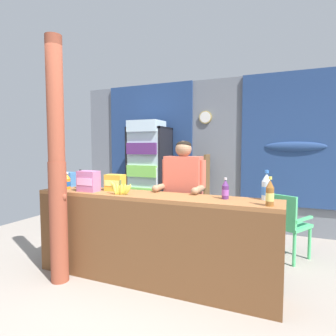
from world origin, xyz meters
TOP-DOWN VIEW (x-y plane):
  - ground_plane at (0.00, 1.12)m, footprint 7.32×7.32m
  - back_wall_curtained at (-0.00, 2.85)m, footprint 5.48×0.22m
  - stall_counter at (-0.13, 0.34)m, footprint 2.68×0.47m
  - timber_post at (-1.04, 0.06)m, footprint 0.21×0.19m
  - drink_fridge at (-1.13, 2.37)m, footprint 0.69×0.63m
  - bottle_shelf_rack at (-0.30, 2.51)m, footprint 0.48×0.28m
  - plastic_lawn_chair at (1.20, 1.66)m, footprint 0.60×0.60m
  - shopkeeper at (0.09, 0.87)m, footprint 0.54×0.42m
  - soda_bottle_water at (1.03, 0.59)m, footprint 0.09×0.09m
  - soda_bottle_grape_soda at (0.66, 0.49)m, footprint 0.07×0.07m
  - soda_bottle_iced_tea at (1.08, 0.31)m, footprint 0.07×0.07m
  - soda_bottle_orange_soda at (-1.22, 0.40)m, footprint 0.07×0.07m
  - soda_bottle_lime_soda at (-1.11, 0.51)m, footprint 0.07×0.07m
  - snack_box_biscuit at (-1.38, 0.60)m, footprint 0.17×0.12m
  - snack_box_choco_powder at (-0.62, 0.52)m, footprint 0.22×0.14m
  - snack_box_wafer at (-0.87, 0.36)m, footprint 0.23×0.15m
  - banana_bunch at (-0.42, 0.31)m, footprint 0.28×0.07m

SIDE VIEW (x-z plane):
  - ground_plane at x=0.00m, z-range 0.00..0.00m
  - plastic_lawn_chair at x=1.20m, z-range 0.06..0.92m
  - stall_counter at x=-0.13m, z-range 0.09..1.05m
  - bottle_shelf_rack at x=-0.30m, z-range 0.02..1.36m
  - shopkeeper at x=0.09m, z-range 0.20..1.74m
  - banana_bunch at x=-0.42m, z-range 0.93..1.10m
  - soda_bottle_orange_soda at x=-1.22m, z-range 0.94..1.14m
  - soda_bottle_grape_soda at x=0.66m, z-range 0.94..1.15m
  - snack_box_biscuit at x=-1.38m, z-range 0.95..1.14m
  - drink_fridge at x=-1.13m, z-range 0.09..2.01m
  - snack_box_choco_powder at x=-0.62m, z-range 0.95..1.14m
  - soda_bottle_lime_soda at x=-1.11m, z-range 0.94..1.17m
  - soda_bottle_iced_tea at x=1.08m, z-range 0.94..1.19m
  - snack_box_wafer at x=-0.87m, z-range 0.95..1.19m
  - soda_bottle_water at x=1.03m, z-range 0.93..1.22m
  - timber_post at x=-1.04m, z-range -0.06..2.55m
  - back_wall_curtained at x=0.00m, z-range 0.04..2.70m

